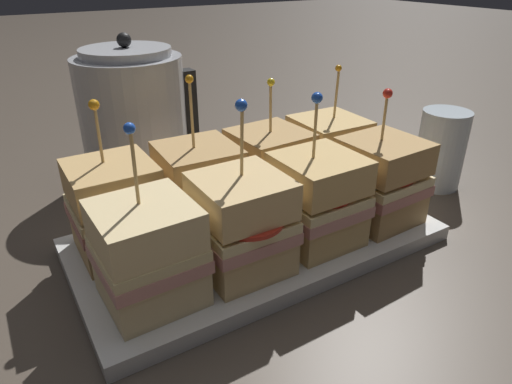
{
  "coord_description": "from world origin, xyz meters",
  "views": [
    {
      "loc": [
        -0.24,
        -0.39,
        0.31
      ],
      "look_at": [
        0.0,
        0.0,
        0.07
      ],
      "focal_mm": 32.0,
      "sensor_mm": 36.0,
      "label": 1
    }
  ],
  "objects_px": {
    "sandwich_back_center_left": "(199,188)",
    "kettle_steel": "(134,118)",
    "sandwich_front_center_right": "(317,200)",
    "drinking_glass": "(443,150)",
    "sandwich_back_far_right": "(328,155)",
    "sandwich_front_far_left": "(148,254)",
    "sandwich_back_far_left": "(115,208)",
    "sandwich_front_far_right": "(381,181)",
    "sandwich_back_center_right": "(269,170)",
    "serving_platter": "(256,239)",
    "sandwich_front_center_left": "(242,225)"
  },
  "relations": [
    {
      "from": "sandwich_front_center_left",
      "to": "sandwich_front_far_right",
      "type": "relative_size",
      "value": 1.09
    },
    {
      "from": "sandwich_front_far_left",
      "to": "sandwich_back_center_right",
      "type": "xyz_separation_m",
      "value": [
        0.19,
        0.09,
        0.0
      ]
    },
    {
      "from": "serving_platter",
      "to": "sandwich_back_center_right",
      "type": "height_order",
      "value": "sandwich_back_center_right"
    },
    {
      "from": "sandwich_front_far_left",
      "to": "sandwich_front_far_right",
      "type": "xyz_separation_m",
      "value": [
        0.29,
        -0.0,
        0.0
      ]
    },
    {
      "from": "sandwich_back_far_right",
      "to": "sandwich_back_far_left",
      "type": "bearing_deg",
      "value": 179.66
    },
    {
      "from": "sandwich_front_far_left",
      "to": "drinking_glass",
      "type": "relative_size",
      "value": 1.49
    },
    {
      "from": "sandwich_back_center_right",
      "to": "drinking_glass",
      "type": "relative_size",
      "value": 1.44
    },
    {
      "from": "serving_platter",
      "to": "sandwich_back_center_left",
      "type": "distance_m",
      "value": 0.09
    },
    {
      "from": "sandwich_front_far_right",
      "to": "sandwich_back_center_left",
      "type": "distance_m",
      "value": 0.22
    },
    {
      "from": "sandwich_front_center_right",
      "to": "drinking_glass",
      "type": "height_order",
      "value": "sandwich_front_center_right"
    },
    {
      "from": "serving_platter",
      "to": "sandwich_front_far_right",
      "type": "xyz_separation_m",
      "value": [
        0.15,
        -0.05,
        0.06
      ]
    },
    {
      "from": "serving_platter",
      "to": "sandwich_back_far_right",
      "type": "xyz_separation_m",
      "value": [
        0.14,
        0.05,
        0.06
      ]
    },
    {
      "from": "sandwich_front_center_left",
      "to": "sandwich_back_far_right",
      "type": "xyz_separation_m",
      "value": [
        0.19,
        0.1,
        -0.0
      ]
    },
    {
      "from": "sandwich_front_far_right",
      "to": "sandwich_back_far_right",
      "type": "bearing_deg",
      "value": 91.34
    },
    {
      "from": "sandwich_back_far_right",
      "to": "kettle_steel",
      "type": "bearing_deg",
      "value": 133.41
    },
    {
      "from": "sandwich_back_far_right",
      "to": "sandwich_front_far_left",
      "type": "bearing_deg",
      "value": -161.7
    },
    {
      "from": "sandwich_front_far_right",
      "to": "sandwich_back_center_right",
      "type": "relative_size",
      "value": 0.97
    },
    {
      "from": "drinking_glass",
      "to": "serving_platter",
      "type": "bearing_deg",
      "value": 179.31
    },
    {
      "from": "serving_platter",
      "to": "sandwich_front_far_right",
      "type": "bearing_deg",
      "value": -18.14
    },
    {
      "from": "sandwich_front_far_left",
      "to": "sandwich_back_far_left",
      "type": "relative_size",
      "value": 1.02
    },
    {
      "from": "sandwich_back_far_left",
      "to": "sandwich_back_center_left",
      "type": "xyz_separation_m",
      "value": [
        0.1,
        -0.0,
        -0.0
      ]
    },
    {
      "from": "sandwich_front_far_right",
      "to": "sandwich_front_center_right",
      "type": "bearing_deg",
      "value": 179.52
    },
    {
      "from": "sandwich_front_center_left",
      "to": "sandwich_back_far_right",
      "type": "distance_m",
      "value": 0.22
    },
    {
      "from": "sandwich_front_center_left",
      "to": "sandwich_back_far_right",
      "type": "height_order",
      "value": "sandwich_front_center_left"
    },
    {
      "from": "sandwich_back_far_left",
      "to": "drinking_glass",
      "type": "height_order",
      "value": "sandwich_back_far_left"
    },
    {
      "from": "drinking_glass",
      "to": "sandwich_front_center_right",
      "type": "bearing_deg",
      "value": -170.79
    },
    {
      "from": "sandwich_front_center_left",
      "to": "sandwich_back_center_right",
      "type": "relative_size",
      "value": 1.06
    },
    {
      "from": "sandwich_back_far_right",
      "to": "sandwich_back_center_right",
      "type": "bearing_deg",
      "value": -179.42
    },
    {
      "from": "serving_platter",
      "to": "sandwich_front_center_left",
      "type": "xyz_separation_m",
      "value": [
        -0.05,
        -0.05,
        0.06
      ]
    },
    {
      "from": "sandwich_back_center_left",
      "to": "kettle_steel",
      "type": "distance_m",
      "value": 0.21
    },
    {
      "from": "serving_platter",
      "to": "sandwich_back_far_left",
      "type": "height_order",
      "value": "sandwich_back_far_left"
    },
    {
      "from": "sandwich_back_far_right",
      "to": "drinking_glass",
      "type": "distance_m",
      "value": 0.18
    },
    {
      "from": "sandwich_back_center_left",
      "to": "sandwich_back_center_right",
      "type": "xyz_separation_m",
      "value": [
        0.1,
        -0.0,
        -0.0
      ]
    },
    {
      "from": "sandwich_front_far_right",
      "to": "drinking_glass",
      "type": "bearing_deg",
      "value": 14.4
    },
    {
      "from": "sandwich_front_far_left",
      "to": "sandwich_back_far_right",
      "type": "relative_size",
      "value": 1.01
    },
    {
      "from": "sandwich_back_center_left",
      "to": "kettle_steel",
      "type": "height_order",
      "value": "kettle_steel"
    },
    {
      "from": "drinking_glass",
      "to": "sandwich_front_far_left",
      "type": "bearing_deg",
      "value": -174.73
    },
    {
      "from": "sandwich_front_center_left",
      "to": "sandwich_front_center_right",
      "type": "distance_m",
      "value": 0.1
    },
    {
      "from": "sandwich_front_center_right",
      "to": "sandwich_front_far_right",
      "type": "relative_size",
      "value": 1.06
    },
    {
      "from": "sandwich_front_far_right",
      "to": "drinking_glass",
      "type": "height_order",
      "value": "sandwich_front_far_right"
    },
    {
      "from": "sandwich_back_center_right",
      "to": "kettle_steel",
      "type": "height_order",
      "value": "kettle_steel"
    },
    {
      "from": "serving_platter",
      "to": "sandwich_front_center_left",
      "type": "relative_size",
      "value": 2.35
    },
    {
      "from": "serving_platter",
      "to": "sandwich_back_center_right",
      "type": "bearing_deg",
      "value": 44.28
    },
    {
      "from": "kettle_steel",
      "to": "drinking_glass",
      "type": "height_order",
      "value": "kettle_steel"
    },
    {
      "from": "sandwich_front_far_left",
      "to": "sandwich_back_center_right",
      "type": "bearing_deg",
      "value": 26.06
    },
    {
      "from": "sandwich_front_center_right",
      "to": "sandwich_back_far_right",
      "type": "xyz_separation_m",
      "value": [
        0.09,
        0.1,
        -0.0
      ]
    },
    {
      "from": "sandwich_back_center_left",
      "to": "drinking_glass",
      "type": "height_order",
      "value": "sandwich_back_center_left"
    },
    {
      "from": "serving_platter",
      "to": "sandwich_front_far_left",
      "type": "relative_size",
      "value": 2.41
    },
    {
      "from": "sandwich_front_center_right",
      "to": "drinking_glass",
      "type": "relative_size",
      "value": 1.48
    },
    {
      "from": "sandwich_front_center_left",
      "to": "drinking_glass",
      "type": "distance_m",
      "value": 0.37
    }
  ]
}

